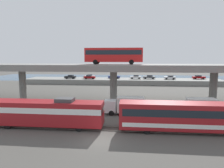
# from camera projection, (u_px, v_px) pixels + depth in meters

# --- Properties ---
(ground_plane) EXTENTS (260.00, 260.00, 0.00)m
(ground_plane) POSITION_uv_depth(u_px,v_px,m) (98.00, 141.00, 23.37)
(ground_plane) COLOR #4C4944
(rail_strip_near) EXTENTS (110.00, 0.12, 0.12)m
(rail_strip_near) POSITION_uv_depth(u_px,v_px,m) (102.00, 130.00, 26.62)
(rail_strip_near) COLOR #59544C
(rail_strip_near) RESTS_ON ground_plane
(rail_strip_far) EXTENTS (110.00, 0.12, 0.12)m
(rail_strip_far) POSITION_uv_depth(u_px,v_px,m) (104.00, 127.00, 28.00)
(rail_strip_far) COLOR #59544C
(rail_strip_far) RESTS_ON ground_plane
(train_locomotive) EXTENTS (16.99, 3.04, 4.18)m
(train_locomotive) POSITION_uv_depth(u_px,v_px,m) (41.00, 112.00, 27.90)
(train_locomotive) COLOR maroon
(train_locomotive) RESTS_ON ground_plane
(train_coach_lead) EXTENTS (20.30, 3.04, 3.86)m
(train_coach_lead) POSITION_uv_depth(u_px,v_px,m) (198.00, 116.00, 25.83)
(train_coach_lead) COLOR maroon
(train_coach_lead) RESTS_ON ground_plane
(highway_overpass) EXTENTS (96.00, 11.77, 8.35)m
(highway_overpass) POSITION_uv_depth(u_px,v_px,m) (114.00, 68.00, 42.17)
(highway_overpass) COLOR gray
(highway_overpass) RESTS_ON ground_plane
(transit_bus_on_overpass) EXTENTS (12.00, 2.68, 3.40)m
(transit_bus_on_overpass) POSITION_uv_depth(u_px,v_px,m) (114.00, 54.00, 41.97)
(transit_bus_on_overpass) COLOR red
(transit_bus_on_overpass) RESTS_ON highway_overpass
(service_truck_west) EXTENTS (6.80, 2.46, 3.04)m
(service_truck_west) POSITION_uv_depth(u_px,v_px,m) (196.00, 107.00, 33.12)
(service_truck_west) COLOR silver
(service_truck_west) RESTS_ON ground_plane
(service_truck_east) EXTENTS (6.80, 2.46, 3.04)m
(service_truck_east) POSITION_uv_depth(u_px,v_px,m) (126.00, 105.00, 34.26)
(service_truck_east) COLOR silver
(service_truck_east) RESTS_ON ground_plane
(pier_parking_lot) EXTENTS (74.61, 11.05, 1.78)m
(pier_parking_lot) POSITION_uv_depth(u_px,v_px,m) (122.00, 81.00, 77.55)
(pier_parking_lot) COLOR gray
(pier_parking_lot) RESTS_ON ground_plane
(parked_car_0) EXTENTS (4.60, 1.87, 1.50)m
(parked_car_0) POSITION_uv_depth(u_px,v_px,m) (114.00, 77.00, 78.14)
(parked_car_0) COLOR navy
(parked_car_0) RESTS_ON pier_parking_lot
(parked_car_1) EXTENTS (4.36, 1.98, 1.50)m
(parked_car_1) POSITION_uv_depth(u_px,v_px,m) (89.00, 76.00, 80.53)
(parked_car_1) COLOR #B7B7BC
(parked_car_1) RESTS_ON pier_parking_lot
(parked_car_2) EXTENTS (4.62, 1.93, 1.50)m
(parked_car_2) POSITION_uv_depth(u_px,v_px,m) (149.00, 77.00, 76.88)
(parked_car_2) COLOR #515459
(parked_car_2) RESTS_ON pier_parking_lot
(parked_car_3) EXTENTS (4.28, 1.92, 1.50)m
(parked_car_3) POSITION_uv_depth(u_px,v_px,m) (70.00, 77.00, 78.04)
(parked_car_3) COLOR black
(parked_car_3) RESTS_ON pier_parking_lot
(parked_car_4) EXTENTS (4.37, 1.88, 1.50)m
(parked_car_4) POSITION_uv_depth(u_px,v_px,m) (90.00, 77.00, 76.78)
(parked_car_4) COLOR maroon
(parked_car_4) RESTS_ON pier_parking_lot
(parked_car_5) EXTENTS (4.29, 1.84, 1.50)m
(parked_car_5) POSITION_uv_depth(u_px,v_px,m) (136.00, 77.00, 76.89)
(parked_car_5) COLOR silver
(parked_car_5) RESTS_ON pier_parking_lot
(parked_car_6) EXTENTS (4.21, 1.91, 1.50)m
(parked_car_6) POSITION_uv_depth(u_px,v_px,m) (170.00, 77.00, 75.12)
(parked_car_6) COLOR #B7B7BC
(parked_car_6) RESTS_ON pier_parking_lot
(parked_car_7) EXTENTS (4.61, 2.00, 1.50)m
(parked_car_7) POSITION_uv_depth(u_px,v_px,m) (199.00, 77.00, 76.29)
(parked_car_7) COLOR maroon
(parked_car_7) RESTS_ON pier_parking_lot
(harbor_water) EXTENTS (140.00, 36.00, 0.01)m
(harbor_water) POSITION_uv_depth(u_px,v_px,m) (124.00, 78.00, 100.37)
(harbor_water) COLOR navy
(harbor_water) RESTS_ON ground_plane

